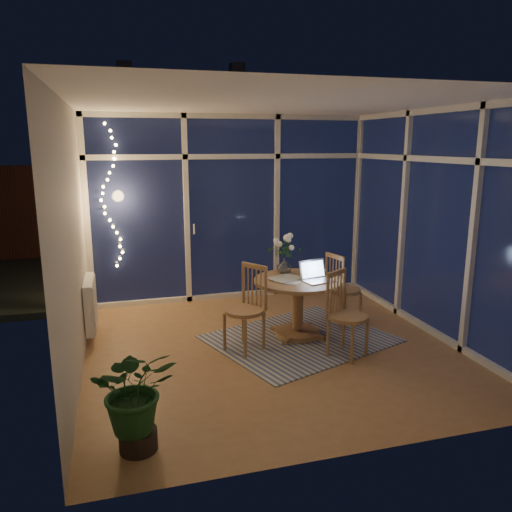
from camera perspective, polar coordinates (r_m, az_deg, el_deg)
name	(u,v)px	position (r m, az deg, el deg)	size (l,w,h in m)	color
floor	(274,348)	(5.60, 2.04, -10.43)	(4.00, 4.00, 0.00)	#996E42
ceiling	(276,102)	(5.16, 2.27, 17.14)	(4.00, 4.00, 0.00)	white
wall_back	(232,208)	(7.14, -2.79, 5.45)	(4.00, 0.04, 2.60)	beige
wall_front	(366,281)	(3.42, 12.46, -2.86)	(4.00, 0.04, 2.60)	beige
wall_left	(72,242)	(5.00, -20.25, 1.54)	(0.04, 4.00, 2.60)	beige
wall_right	(440,224)	(6.14, 20.26, 3.49)	(0.04, 4.00, 2.60)	beige
window_wall_back	(232,209)	(7.10, -2.72, 5.41)	(4.00, 0.10, 2.60)	white
window_wall_right	(437,224)	(6.11, 19.95, 3.48)	(0.10, 4.00, 2.60)	white
radiator	(90,304)	(6.08, -18.43, -5.18)	(0.10, 0.70, 0.58)	white
fairy_lights	(110,197)	(6.81, -16.32, 6.52)	(0.24, 0.10, 1.85)	#EDBA5F
garden_patio	(223,255)	(10.37, -3.75, 0.10)	(12.00, 6.00, 0.10)	black
garden_fence	(194,207)	(10.60, -7.05, 5.58)	(11.00, 0.08, 1.80)	#361A13
neighbour_roof	(187,144)	(13.53, -7.92, 12.61)	(7.00, 3.00, 2.20)	#373B42
garden_shrubs	(167,250)	(8.52, -10.11, 0.66)	(0.90, 0.90, 0.90)	black
rug	(300,339)	(5.85, 5.07, -9.38)	(1.91, 1.53, 0.01)	#C0B19C
dining_table	(298,308)	(5.82, 4.79, -5.93)	(1.01, 1.01, 0.69)	brown
chair_left	(244,309)	(5.37, -1.38, -6.03)	(0.44, 0.44, 0.95)	brown
chair_right	(344,288)	(6.26, 10.06, -3.65)	(0.43, 0.43, 0.92)	brown
chair_front	(349,315)	(5.32, 10.53, -6.61)	(0.43, 0.43, 0.92)	brown
laptop	(319,271)	(5.62, 7.19, -1.69)	(0.34, 0.29, 0.25)	silver
flower_vase	(284,265)	(5.92, 3.25, -1.04)	(0.20, 0.20, 0.21)	silver
bowl	(319,271)	(6.03, 7.26, -1.72)	(0.15, 0.15, 0.04)	white
newspapers	(287,279)	(5.68, 3.53, -2.65)	(0.36, 0.27, 0.02)	silver
phone	(316,280)	(5.67, 6.84, -2.78)	(0.10, 0.05, 0.01)	black
potted_plant	(136,403)	(3.84, -13.54, -15.98)	(0.54, 0.47, 0.76)	#19461E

